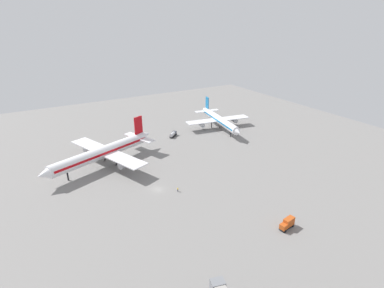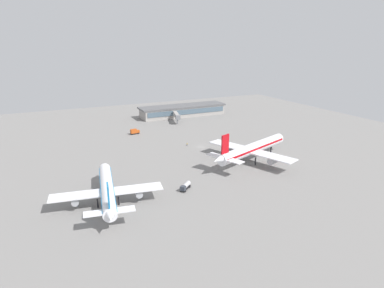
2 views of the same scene
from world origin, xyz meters
name	(u,v)px [view 1 (image 1 of 2)]	position (x,y,z in m)	size (l,w,h in m)	color
ground	(158,189)	(0.00, 0.00, 0.00)	(288.00, 288.00, 0.00)	gray
airplane_at_gate	(103,152)	(-11.80, 30.84, 6.33)	(55.08, 45.37, 17.41)	white
airplane_taxiing	(219,120)	(60.09, 44.96, 5.37)	(39.17, 48.38, 14.76)	white
fuel_truck	(173,134)	(30.44, 46.60, 1.39)	(5.97, 5.61, 2.50)	black
catering_truck	(287,223)	(25.46, -41.27, 1.70)	(5.83, 2.93, 3.30)	black
ground_crew_worker	(178,189)	(6.04, -5.10, 0.85)	(0.51, 0.53, 1.67)	#1E2338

